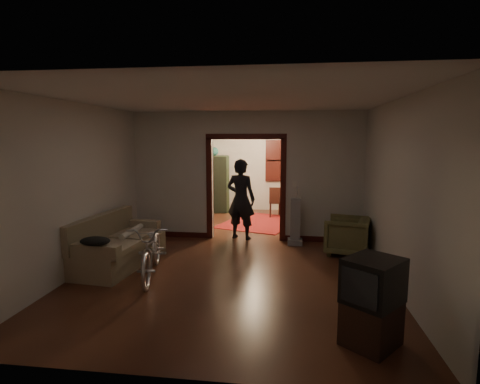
% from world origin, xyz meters
% --- Properties ---
extents(floor, '(5.00, 8.50, 0.01)m').
position_xyz_m(floor, '(0.00, 0.00, 0.00)').
color(floor, '#361A11').
rests_on(floor, ground).
extents(ceiling, '(5.00, 8.50, 0.01)m').
position_xyz_m(ceiling, '(0.00, 0.00, 2.80)').
color(ceiling, white).
rests_on(ceiling, floor).
extents(wall_back, '(5.00, 0.02, 2.80)m').
position_xyz_m(wall_back, '(0.00, 4.25, 1.40)').
color(wall_back, beige).
rests_on(wall_back, floor).
extents(wall_left, '(0.02, 8.50, 2.80)m').
position_xyz_m(wall_left, '(-2.50, 0.00, 1.40)').
color(wall_left, beige).
rests_on(wall_left, floor).
extents(wall_right, '(0.02, 8.50, 2.80)m').
position_xyz_m(wall_right, '(2.50, 0.00, 1.40)').
color(wall_right, beige).
rests_on(wall_right, floor).
extents(partition_wall, '(5.00, 0.14, 2.80)m').
position_xyz_m(partition_wall, '(0.00, 0.75, 1.40)').
color(partition_wall, beige).
rests_on(partition_wall, floor).
extents(door_casing, '(1.74, 0.20, 2.32)m').
position_xyz_m(door_casing, '(0.00, 0.75, 1.10)').
color(door_casing, '#36100C').
rests_on(door_casing, floor).
extents(far_window, '(0.98, 0.06, 1.28)m').
position_xyz_m(far_window, '(0.70, 4.21, 1.55)').
color(far_window, black).
rests_on(far_window, wall_back).
extents(chandelier, '(0.24, 0.24, 0.24)m').
position_xyz_m(chandelier, '(0.00, 2.50, 2.35)').
color(chandelier, '#FFE0A5').
rests_on(chandelier, ceiling).
extents(light_switch, '(0.08, 0.01, 0.12)m').
position_xyz_m(light_switch, '(1.05, 0.68, 1.25)').
color(light_switch, silver).
rests_on(light_switch, partition_wall).
extents(sofa, '(1.06, 2.01, 0.89)m').
position_xyz_m(sofa, '(-2.02, -1.28, 0.44)').
color(sofa, '#776A4F').
rests_on(sofa, floor).
extents(rolled_paper, '(0.11, 0.85, 0.11)m').
position_xyz_m(rolled_paper, '(-1.92, -0.98, 0.53)').
color(rolled_paper, beige).
rests_on(rolled_paper, sofa).
extents(jacket, '(0.46, 0.34, 0.13)m').
position_xyz_m(jacket, '(-1.97, -2.19, 0.68)').
color(jacket, black).
rests_on(jacket, sofa).
extents(bicycle, '(0.95, 1.80, 0.90)m').
position_xyz_m(bicycle, '(-1.24, -1.76, 0.45)').
color(bicycle, silver).
rests_on(bicycle, floor).
extents(armchair, '(0.98, 0.96, 0.73)m').
position_xyz_m(armchair, '(2.06, -0.14, 0.36)').
color(armchair, brown).
rests_on(armchair, floor).
extents(tv_stand, '(0.72, 0.73, 0.49)m').
position_xyz_m(tv_stand, '(1.83, -3.41, 0.24)').
color(tv_stand, black).
rests_on(tv_stand, floor).
extents(crt_tv, '(0.74, 0.75, 0.48)m').
position_xyz_m(crt_tv, '(1.83, -3.41, 0.72)').
color(crt_tv, black).
rests_on(crt_tv, tv_stand).
extents(vacuum, '(0.32, 0.26, 1.00)m').
position_xyz_m(vacuum, '(1.08, 0.40, 0.50)').
color(vacuum, gray).
rests_on(vacuum, floor).
extents(person, '(0.74, 0.58, 1.78)m').
position_xyz_m(person, '(-0.11, 0.73, 0.89)').
color(person, black).
rests_on(person, floor).
extents(oriental_rug, '(2.28, 2.62, 0.02)m').
position_xyz_m(oriental_rug, '(0.18, 2.40, 0.01)').
color(oriental_rug, maroon).
rests_on(oriental_rug, floor).
extents(locker, '(0.95, 0.67, 1.71)m').
position_xyz_m(locker, '(-1.29, 3.71, 0.86)').
color(locker, '#293A23').
rests_on(locker, floor).
extents(globe, '(0.25, 0.25, 0.25)m').
position_xyz_m(globe, '(-1.29, 3.71, 1.94)').
color(globe, '#1E5972').
rests_on(globe, locker).
extents(desk, '(1.02, 0.72, 0.69)m').
position_xyz_m(desk, '(1.10, 3.65, 0.34)').
color(desk, black).
rests_on(desk, floor).
extents(desk_chair, '(0.44, 0.44, 0.87)m').
position_xyz_m(desk_chair, '(0.59, 3.19, 0.43)').
color(desk_chair, black).
rests_on(desk_chair, floor).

